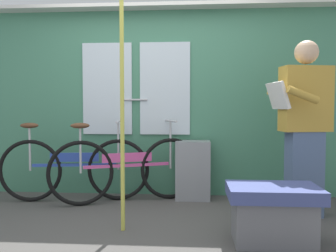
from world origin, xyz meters
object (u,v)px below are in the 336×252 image
at_px(bicycle_near_door, 74,168).
at_px(trash_bin_by_wall, 193,170).
at_px(handrail_pole, 122,102).
at_px(passenger_reading_newspaper, 304,124).
at_px(bicycle_leaning_behind, 127,169).
at_px(bench_seat_corner, 273,213).

distance_m(bicycle_near_door, trash_bin_by_wall, 1.35).
bearing_deg(handrail_pole, passenger_reading_newspaper, 16.78).
bearing_deg(passenger_reading_newspaper, trash_bin_by_wall, -39.87).
relative_size(bicycle_leaning_behind, bench_seat_corner, 2.31).
relative_size(bicycle_leaning_behind, handrail_pole, 0.73).
relative_size(passenger_reading_newspaper, bench_seat_corner, 2.42).
bearing_deg(bicycle_near_door, passenger_reading_newspaper, -17.34).
relative_size(bicycle_leaning_behind, trash_bin_by_wall, 2.41).
height_order(bicycle_leaning_behind, bench_seat_corner, bicycle_leaning_behind).
relative_size(passenger_reading_newspaper, handrail_pole, 0.76).
relative_size(bicycle_leaning_behind, passenger_reading_newspaper, 0.96).
bearing_deg(bench_seat_corner, passenger_reading_newspaper, 57.86).
xyz_separation_m(bicycle_leaning_behind, bench_seat_corner, (1.36, -1.09, -0.14)).
bearing_deg(bench_seat_corner, bicycle_near_door, 150.62).
distance_m(bicycle_leaning_behind, handrail_pole, 1.16).
bearing_deg(trash_bin_by_wall, bicycle_near_door, -172.14).
relative_size(trash_bin_by_wall, handrail_pole, 0.30).
relative_size(bicycle_near_door, bench_seat_corner, 2.39).
bearing_deg(bicycle_near_door, trash_bin_by_wall, -0.04).
distance_m(handrail_pole, bench_seat_corner, 1.51).
bearing_deg(trash_bin_by_wall, bench_seat_corner, -64.26).
distance_m(bicycle_leaning_behind, passenger_reading_newspaper, 1.91).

